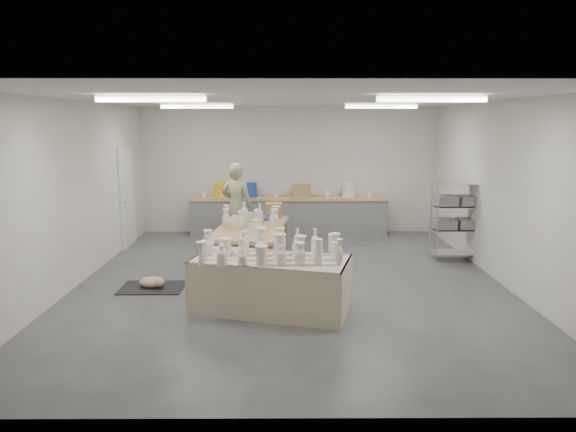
{
  "coord_description": "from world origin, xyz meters",
  "views": [
    {
      "loc": [
        -0.08,
        -8.25,
        2.67
      ],
      "look_at": [
        -0.03,
        0.43,
        1.05
      ],
      "focal_mm": 32.0,
      "sensor_mm": 36.0,
      "label": 1
    }
  ],
  "objects_px": {
    "drying_table": "(271,280)",
    "red_stool": "(238,231)",
    "work_table": "(254,225)",
    "potter": "(237,206)"
  },
  "relations": [
    {
      "from": "work_table",
      "to": "potter",
      "type": "height_order",
      "value": "potter"
    },
    {
      "from": "potter",
      "to": "red_stool",
      "type": "relative_size",
      "value": 4.31
    },
    {
      "from": "drying_table",
      "to": "red_stool",
      "type": "xyz_separation_m",
      "value": [
        -0.82,
        3.9,
        -0.13
      ]
    },
    {
      "from": "drying_table",
      "to": "work_table",
      "type": "xyz_separation_m",
      "value": [
        -0.36,
        1.97,
        0.4
      ]
    },
    {
      "from": "drying_table",
      "to": "red_stool",
      "type": "bearing_deg",
      "value": 116.74
    },
    {
      "from": "potter",
      "to": "red_stool",
      "type": "height_order",
      "value": "potter"
    },
    {
      "from": "work_table",
      "to": "potter",
      "type": "distance_m",
      "value": 1.71
    },
    {
      "from": "drying_table",
      "to": "potter",
      "type": "bearing_deg",
      "value": 117.59
    },
    {
      "from": "red_stool",
      "to": "drying_table",
      "type": "bearing_deg",
      "value": -78.16
    },
    {
      "from": "red_stool",
      "to": "potter",
      "type": "bearing_deg",
      "value": -90.0
    }
  ]
}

